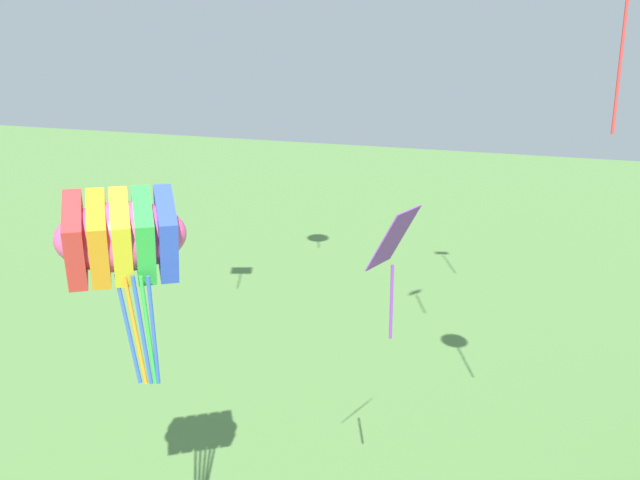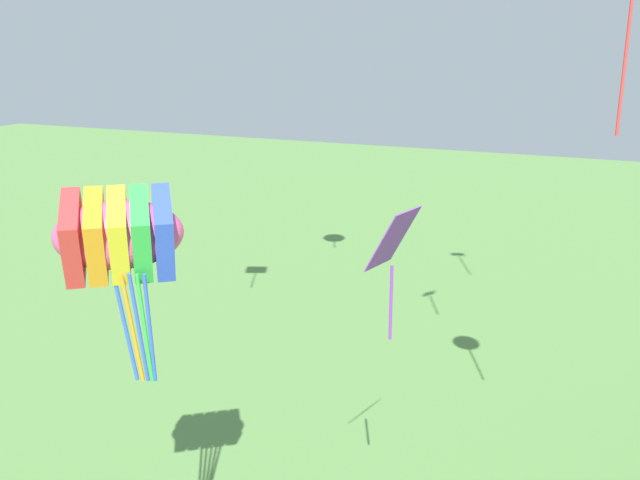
% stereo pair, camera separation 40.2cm
% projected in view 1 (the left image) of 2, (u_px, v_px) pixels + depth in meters
% --- Properties ---
extents(kite_rainbow_parafoil, '(2.22, 2.13, 2.85)m').
position_uv_depth(kite_rainbow_parafoil, '(122.00, 237.00, 9.93)').
color(kite_rainbow_parafoil, '#E54C8C').
extents(kite_purple_streamer, '(0.72, 0.92, 2.25)m').
position_uv_depth(kite_purple_streamer, '(393.00, 248.00, 11.49)').
color(kite_purple_streamer, purple).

